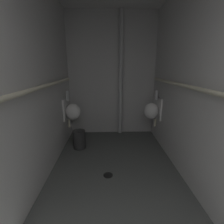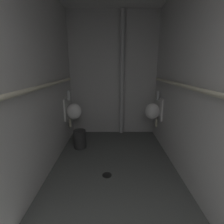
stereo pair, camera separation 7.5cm
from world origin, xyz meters
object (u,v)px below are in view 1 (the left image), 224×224
(urinal_right_mid, at_px, (152,110))
(waste_bin, at_px, (79,139))
(floor_drain, at_px, (108,175))
(standpipe_back_wall, at_px, (121,76))
(urinal_left_mid, at_px, (72,111))

(urinal_right_mid, xyz_separation_m, waste_bin, (-1.47, -0.29, -0.49))
(floor_drain, bearing_deg, standpipe_back_wall, 79.47)
(urinal_left_mid, distance_m, waste_bin, 0.59)
(urinal_right_mid, bearing_deg, standpipe_back_wall, 146.12)
(standpipe_back_wall, height_order, floor_drain, standpipe_back_wall)
(waste_bin, bearing_deg, standpipe_back_wall, 39.98)
(urinal_right_mid, relative_size, floor_drain, 5.39)
(standpipe_back_wall, bearing_deg, floor_drain, -100.53)
(urinal_right_mid, height_order, standpipe_back_wall, standpipe_back_wall)
(urinal_left_mid, bearing_deg, floor_drain, -57.87)
(urinal_left_mid, height_order, urinal_right_mid, same)
(urinal_right_mid, xyz_separation_m, floor_drain, (-0.92, -1.15, -0.67))
(urinal_left_mid, xyz_separation_m, urinal_right_mid, (1.64, 0.00, 0.00))
(urinal_left_mid, bearing_deg, urinal_right_mid, 0.16)
(standpipe_back_wall, bearing_deg, waste_bin, -140.02)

